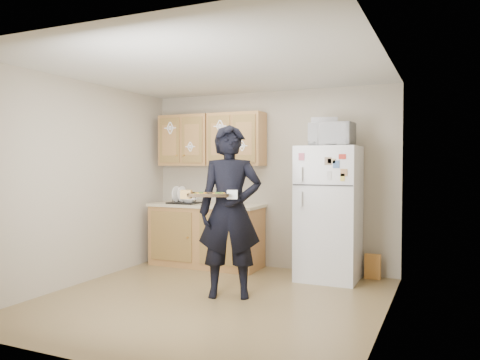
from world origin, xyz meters
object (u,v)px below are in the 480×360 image
(person, at_px, (230,211))
(microwave, at_px, (332,134))
(dish_rack, at_px, (184,198))
(refrigerator, at_px, (329,213))
(baking_tray, at_px, (209,195))

(person, bearing_deg, microwave, 31.89)
(microwave, distance_m, dish_rack, 2.33)
(refrigerator, xyz_separation_m, person, (-0.81, -1.22, 0.10))
(person, distance_m, microwave, 1.71)
(refrigerator, height_order, dish_rack, refrigerator)
(person, height_order, microwave, microwave)
(refrigerator, xyz_separation_m, microwave, (0.04, -0.05, 1.00))
(microwave, bearing_deg, baking_tray, -120.45)
(refrigerator, bearing_deg, microwave, -48.58)
(dish_rack, bearing_deg, person, -42.25)
(refrigerator, distance_m, microwave, 1.00)
(baking_tray, xyz_separation_m, microwave, (0.97, 1.45, 0.70))
(refrigerator, distance_m, dish_rack, 2.13)
(person, xyz_separation_m, baking_tray, (-0.11, -0.28, 0.19))
(person, relative_size, baking_tray, 4.43)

